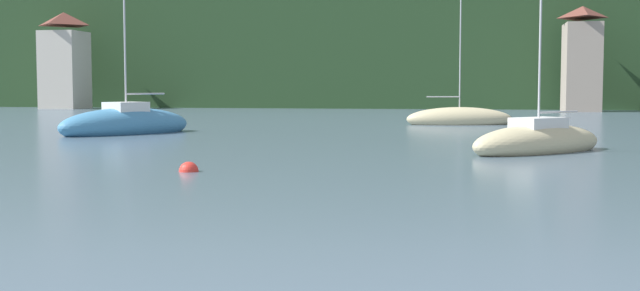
% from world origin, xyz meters
% --- Properties ---
extents(wooded_hillside, '(352.00, 64.38, 42.78)m').
position_xyz_m(wooded_hillside, '(-29.48, 161.58, 6.80)').
color(wooded_hillside, '#264223').
rests_on(wooded_hillside, ground_plane).
extents(shore_building_west, '(4.53, 4.85, 10.95)m').
position_xyz_m(shore_building_west, '(-42.50, 118.41, 5.32)').
color(shore_building_west, beige).
rests_on(shore_building_west, ground_plane).
extents(shore_building_westcentral, '(3.61, 5.60, 10.63)m').
position_xyz_m(shore_building_westcentral, '(14.17, 118.77, 5.18)').
color(shore_building_westcentral, gray).
rests_on(shore_building_westcentral, ground_plane).
extents(sailboat_far_1, '(7.25, 3.45, 9.86)m').
position_xyz_m(sailboat_far_1, '(2.54, 87.19, 0.37)').
color(sailboat_far_1, '#CCBC8E').
rests_on(sailboat_far_1, ground_plane).
extents(sailboat_far_2, '(6.26, 6.67, 7.53)m').
position_xyz_m(sailboat_far_2, '(5.86, 65.15, 0.38)').
color(sailboat_far_2, '#CCBC8E').
rests_on(sailboat_far_2, ground_plane).
extents(sailboat_far_3, '(6.20, 8.50, 11.13)m').
position_xyz_m(sailboat_far_3, '(-14.67, 73.53, 0.48)').
color(sailboat_far_3, teal).
rests_on(sailboat_far_3, ground_plane).
extents(mooring_buoy_near, '(0.58, 0.58, 0.58)m').
position_xyz_m(mooring_buoy_near, '(-4.77, 56.03, 0.00)').
color(mooring_buoy_near, red).
rests_on(mooring_buoy_near, ground_plane).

